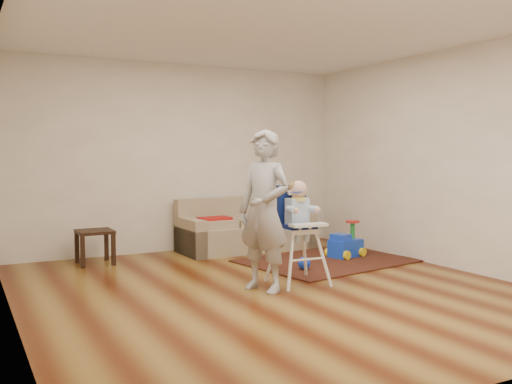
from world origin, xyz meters
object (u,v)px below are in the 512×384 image
high_chair (298,234)px  adult (264,211)px  ride_on_toy (346,239)px  toy_ball (304,263)px  side_table (95,247)px  sofa (247,224)px

high_chair → adult: 0.56m
ride_on_toy → toy_ball: 1.09m
high_chair → adult: size_ratio=0.68×
ride_on_toy → high_chair: size_ratio=0.43×
side_table → adult: (1.25, -2.24, 0.61)m
toy_ball → side_table: bearing=143.3°
adult → toy_ball: bearing=100.7°
ride_on_toy → high_chair: 1.74m
ride_on_toy → side_table: bearing=145.1°
ride_on_toy → adult: 2.24m
adult → sofa: bearing=132.9°
side_table → high_chair: bearing=-51.2°
side_table → ride_on_toy: 3.32m
sofa → toy_ball: (-0.05, -1.65, -0.28)m
adult → ride_on_toy: bearing=96.1°
high_chair → side_table: bearing=131.2°
sofa → side_table: size_ratio=4.50×
toy_ball → high_chair: 0.82m
sofa → side_table: 2.21m
toy_ball → high_chair: (-0.43, -0.54, 0.45)m
sofa → adult: size_ratio=1.19×
adult → high_chair: bearing=77.2°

